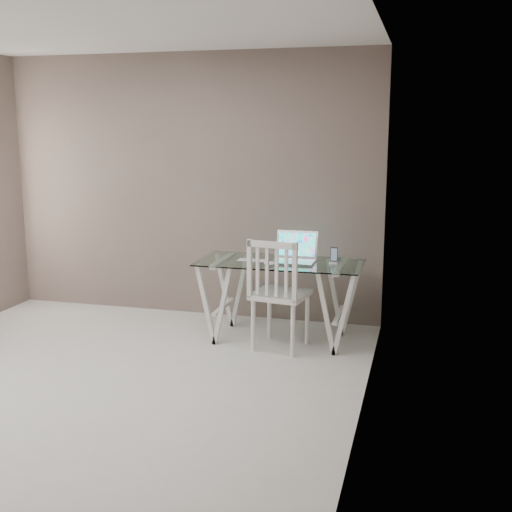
{
  "coord_description": "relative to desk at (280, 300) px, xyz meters",
  "views": [
    {
      "loc": [
        2.37,
        -4.01,
        1.96
      ],
      "look_at": [
        0.96,
        1.3,
        0.85
      ],
      "focal_mm": 45.0,
      "sensor_mm": 36.0,
      "label": 1
    }
  ],
  "objects": [
    {
      "name": "room",
      "position": [
        -1.17,
        -1.58,
        1.33
      ],
      "size": [
        4.5,
        4.52,
        2.71
      ],
      "color": "beige",
      "rests_on": "ground"
    },
    {
      "name": "desk",
      "position": [
        0.0,
        0.0,
        0.0
      ],
      "size": [
        1.5,
        0.7,
        0.75
      ],
      "color": "silver",
      "rests_on": "ground"
    },
    {
      "name": "chair",
      "position": [
        0.04,
        -0.29,
        0.17
      ],
      "size": [
        0.53,
        0.53,
        1.01
      ],
      "rotation": [
        0.0,
        0.0,
        -0.16
      ],
      "color": "silver",
      "rests_on": "ground"
    },
    {
      "name": "laptop",
      "position": [
        0.12,
        0.06,
        0.43
      ],
      "size": [
        0.39,
        0.36,
        0.26
      ],
      "color": "#B8B8BD",
      "rests_on": "desk"
    },
    {
      "name": "keyboard",
      "position": [
        -0.25,
        -0.03,
        0.37
      ],
      "size": [
        0.29,
        0.13,
        0.01
      ],
      "primitive_type": "cube",
      "color": "silver",
      "rests_on": "desk"
    },
    {
      "name": "mouse",
      "position": [
        -0.06,
        -0.18,
        0.38
      ],
      "size": [
        0.11,
        0.07,
        0.04
      ],
      "primitive_type": "ellipsoid",
      "color": "white",
      "rests_on": "desk"
    },
    {
      "name": "phone_dock",
      "position": [
        0.48,
        0.05,
        0.4
      ],
      "size": [
        0.08,
        0.08,
        0.15
      ],
      "color": "white",
      "rests_on": "desk"
    }
  ]
}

